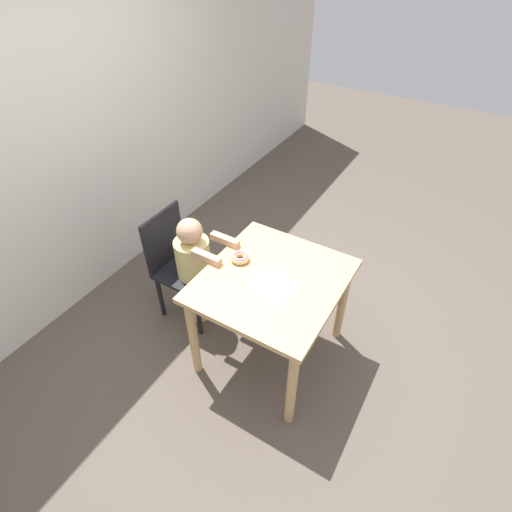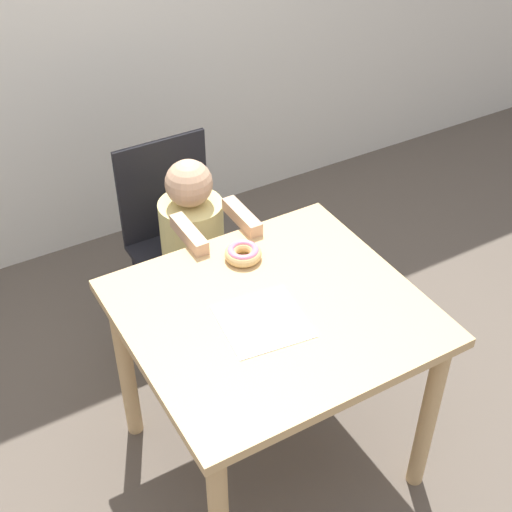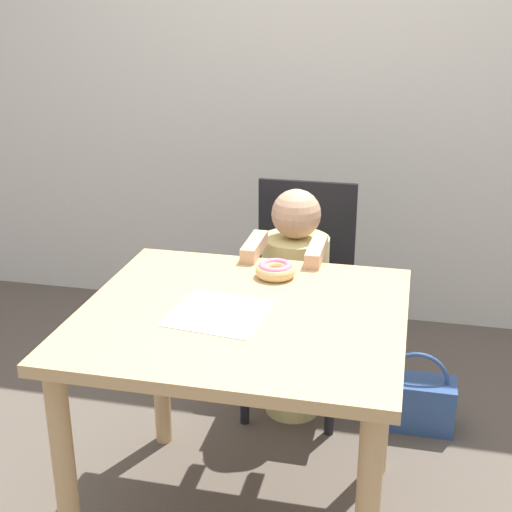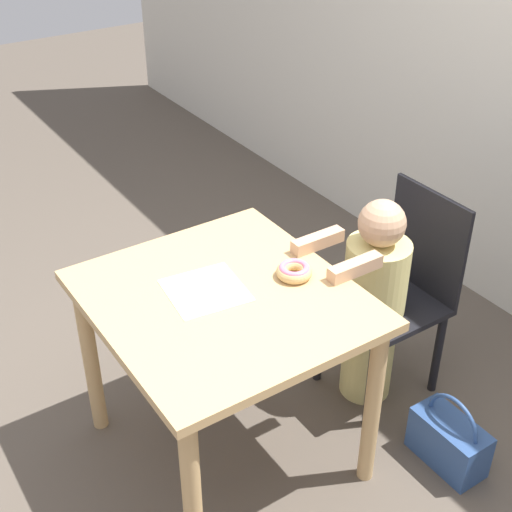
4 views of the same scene
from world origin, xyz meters
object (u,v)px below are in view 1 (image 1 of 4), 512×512
handbag (233,269)px  donut (240,257)px  chair (182,266)px  child_figure (195,271)px

handbag → donut: bearing=-139.7°
chair → handbag: bearing=-14.9°
chair → donut: size_ratio=6.94×
child_figure → handbag: 0.60m
donut → handbag: bearing=40.3°
donut → handbag: size_ratio=0.40×
chair → donut: (0.00, -0.53, 0.32)m
child_figure → donut: 0.51m
chair → handbag: (0.48, -0.13, -0.34)m
donut → handbag: (0.48, 0.40, -0.66)m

